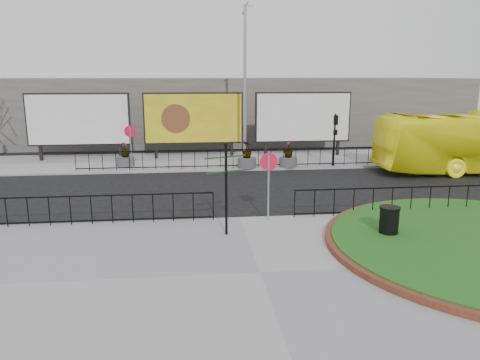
{
  "coord_description": "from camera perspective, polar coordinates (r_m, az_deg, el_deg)",
  "views": [
    {
      "loc": [
        -1.8,
        -16.56,
        5.32
      ],
      "look_at": [
        0.15,
        1.31,
        1.24
      ],
      "focal_mm": 35.0,
      "sensor_mm": 36.0,
      "label": 1
    }
  ],
  "objects": [
    {
      "name": "signal_pole_a",
      "position": [
        27.39,
        11.5,
        5.77
      ],
      "size": [
        0.22,
        0.26,
        3.0
      ],
      "color": "black",
      "rests_on": "pavement_far"
    },
    {
      "name": "speed_sign_near",
      "position": [
        16.76,
        3.51,
        1.04
      ],
      "size": [
        0.64,
        0.07,
        2.47
      ],
      "color": "gray",
      "rests_on": "pavement_near"
    },
    {
      "name": "pavement_far",
      "position": [
        29.1,
        -2.6,
        2.36
      ],
      "size": [
        44.0,
        6.0,
        0.12
      ],
      "primitive_type": "cube",
      "color": "gray",
      "rests_on": "ground"
    },
    {
      "name": "speed_sign_far",
      "position": [
        26.38,
        -13.21,
        5.03
      ],
      "size": [
        0.64,
        0.07,
        2.47
      ],
      "color": "gray",
      "rests_on": "pavement_far"
    },
    {
      "name": "litter_bin",
      "position": [
        15.77,
        17.7,
        -5.0
      ],
      "size": [
        0.65,
        0.65,
        1.08
      ],
      "color": "black",
      "rests_on": "pavement_near"
    },
    {
      "name": "planter_c",
      "position": [
        26.98,
        5.9,
        2.68
      ],
      "size": [
        1.04,
        1.04,
        1.48
      ],
      "color": "#4C4C4F",
      "rests_on": "pavement_far"
    },
    {
      "name": "planter_b",
      "position": [
        26.58,
        0.84,
        2.65
      ],
      "size": [
        1.07,
        1.07,
        1.54
      ],
      "color": "#4C4C4F",
      "rests_on": "pavement_far"
    },
    {
      "name": "ground",
      "position": [
        17.49,
        -0.03,
        -4.92
      ],
      "size": [
        90.0,
        90.0,
        0.0
      ],
      "primitive_type": "plane",
      "color": "black",
      "rests_on": "ground"
    },
    {
      "name": "billboard_right",
      "position": [
        30.55,
        7.68,
        7.56
      ],
      "size": [
        6.2,
        0.31,
        4.1
      ],
      "color": "black",
      "rests_on": "pavement_far"
    },
    {
      "name": "billboard_mid",
      "position": [
        29.66,
        -5.69,
        7.46
      ],
      "size": [
        6.2,
        0.31,
        4.1
      ],
      "color": "black",
      "rests_on": "pavement_far"
    },
    {
      "name": "planter_a",
      "position": [
        27.79,
        -13.8,
        2.56
      ],
      "size": [
        1.02,
        1.02,
        1.38
      ],
      "color": "#4C4C4F",
      "rests_on": "pavement_far"
    },
    {
      "name": "billboard_left",
      "position": [
        30.41,
        -19.09,
        6.95
      ],
      "size": [
        6.2,
        0.31,
        4.1
      ],
      "color": "black",
      "rests_on": "pavement_far"
    },
    {
      "name": "building_backdrop",
      "position": [
        38.71,
        -3.6,
        8.58
      ],
      "size": [
        40.0,
        10.0,
        5.0
      ],
      "primitive_type": "cube",
      "color": "#655F58",
      "rests_on": "ground"
    },
    {
      "name": "signal_pole_b",
      "position": [
        28.44,
        17.3,
        5.71
      ],
      "size": [
        0.22,
        0.26,
        3.0
      ],
      "color": "black",
      "rests_on": "pavement_far"
    },
    {
      "name": "railing_far",
      "position": [
        26.43,
        -0.06,
        2.65
      ],
      "size": [
        18.0,
        0.1,
        1.1
      ],
      "primitive_type": null,
      "color": "black",
      "rests_on": "pavement_far"
    },
    {
      "name": "pavement_near",
      "position": [
        12.83,
        2.43,
        -11.43
      ],
      "size": [
        30.0,
        10.0,
        0.12
      ],
      "primitive_type": "cube",
      "color": "gray",
      "rests_on": "ground"
    },
    {
      "name": "railing_near_left",
      "position": [
        17.43,
        -19.97,
        -3.48
      ],
      "size": [
        10.0,
        0.1,
        1.1
      ],
      "primitive_type": null,
      "color": "black",
      "rests_on": "pavement_near"
    },
    {
      "name": "fingerpost_sign",
      "position": [
        15.13,
        -1.71,
        0.01
      ],
      "size": [
        1.41,
        0.72,
        3.07
      ],
      "rotation": [
        0.0,
        0.0,
        0.31
      ],
      "color": "black",
      "rests_on": "pavement_near"
    },
    {
      "name": "lamp_post",
      "position": [
        27.77,
        0.61,
        11.76
      ],
      "size": [
        0.74,
        0.18,
        9.23
      ],
      "color": "gray",
      "rests_on": "pavement_far"
    },
    {
      "name": "railing_near_right",
      "position": [
        18.84,
        20.14,
        -2.3
      ],
      "size": [
        9.0,
        0.1,
        1.1
      ],
      "primitive_type": null,
      "color": "black",
      "rests_on": "pavement_near"
    }
  ]
}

